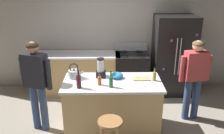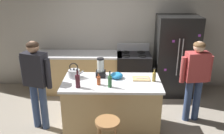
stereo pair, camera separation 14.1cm
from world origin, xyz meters
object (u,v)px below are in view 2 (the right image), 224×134
(stove_range, at_px, (133,73))
(chef_knife, at_px, (142,78))
(cutting_board, at_px, (141,79))
(mixing_bowl, at_px, (117,75))
(bottle_vinegar, at_px, (154,76))
(tea_kettle, at_px, (74,73))
(bottle_olive_oil, at_px, (110,81))
(bar_stool, at_px, (108,130))
(kitchen_island, at_px, (112,106))
(person_by_sink_right, at_px, (196,74))
(bottle_cooking_sauce, at_px, (99,80))
(bottle_wine, at_px, (78,81))
(refrigerator, at_px, (176,56))
(person_by_island_left, at_px, (36,78))
(blender_appliance, at_px, (101,69))

(stove_range, height_order, chef_knife, stove_range)
(cutting_board, bearing_deg, chef_knife, 0.00)
(mixing_bowl, bearing_deg, bottle_vinegar, -10.93)
(stove_range, relative_size, tea_kettle, 4.08)
(bottle_olive_oil, height_order, tea_kettle, bottle_olive_oil)
(bar_stool, xyz_separation_m, chef_knife, (0.57, 0.89, 0.44))
(kitchen_island, bearing_deg, person_by_sink_right, 12.45)
(bottle_vinegar, distance_m, bottle_cooking_sauce, 0.94)
(mixing_bowl, xyz_separation_m, cutting_board, (0.42, -0.05, -0.04))
(bar_stool, height_order, tea_kettle, tea_kettle)
(bar_stool, xyz_separation_m, bottle_cooking_sauce, (-0.17, 0.65, 0.50))
(bottle_vinegar, relative_size, bottle_cooking_sauce, 1.09)
(person_by_sink_right, distance_m, bar_stool, 1.97)
(bottle_olive_oil, height_order, bottle_cooking_sauce, bottle_olive_oil)
(bottle_wine, distance_m, mixing_bowl, 0.74)
(chef_knife, bearing_deg, bottle_olive_oil, -145.28)
(refrigerator, height_order, bottle_olive_oil, refrigerator)
(kitchen_island, height_order, bottle_olive_oil, bottle_olive_oil)
(bottle_wine, bearing_deg, cutting_board, 18.24)
(kitchen_island, relative_size, chef_knife, 7.61)
(bar_stool, distance_m, bottle_olive_oil, 0.77)
(bottle_wine, bearing_deg, person_by_island_left, 160.41)
(bar_stool, relative_size, cutting_board, 2.26)
(bottle_wine, xyz_separation_m, cutting_board, (1.04, 0.34, -0.11))
(bottle_wine, bearing_deg, bar_stool, -47.84)
(person_by_island_left, distance_m, chef_knife, 1.82)
(tea_kettle, bearing_deg, bottle_wine, -72.68)
(stove_range, bearing_deg, mixing_bowl, -105.92)
(kitchen_island, relative_size, person_by_sink_right, 1.07)
(bar_stool, relative_size, mixing_bowl, 3.11)
(refrigerator, xyz_separation_m, bottle_wine, (-1.96, -1.74, 0.15))
(person_by_sink_right, bearing_deg, cutting_board, -167.29)
(mixing_bowl, bearing_deg, stove_range, 74.08)
(blender_appliance, xyz_separation_m, bottle_vinegar, (0.92, -0.19, -0.06))
(bar_stool, bearing_deg, blender_appliance, 98.78)
(stove_range, distance_m, tea_kettle, 1.85)
(refrigerator, xyz_separation_m, blender_appliance, (-1.62, -1.28, 0.18))
(tea_kettle, bearing_deg, blender_appliance, 5.75)
(refrigerator, bearing_deg, blender_appliance, -141.66)
(blender_appliance, distance_m, bottle_vinegar, 0.94)
(blender_appliance, height_order, bottle_vinegar, blender_appliance)
(bottle_vinegar, bearing_deg, person_by_sink_right, 20.72)
(tea_kettle, bearing_deg, chef_knife, -3.12)
(kitchen_island, bearing_deg, bottle_wine, -156.18)
(refrigerator, bearing_deg, bottle_olive_oil, -130.12)
(tea_kettle, height_order, cutting_board, tea_kettle)
(bar_stool, distance_m, tea_kettle, 1.24)
(bar_stool, xyz_separation_m, cutting_board, (0.55, 0.89, 0.43))
(mixing_bowl, bearing_deg, tea_kettle, 178.66)
(bottle_vinegar, relative_size, chef_knife, 1.07)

